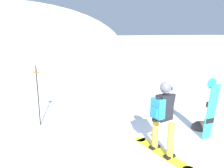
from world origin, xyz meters
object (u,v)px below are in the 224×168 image
(spare_snowboard, at_px, (211,110))
(rock_dark, at_px, (201,128))
(snowboarder_main, at_px, (163,117))
(piste_marker_near, at_px, (38,91))

(spare_snowboard, bearing_deg, rock_dark, 60.76)
(snowboarder_main, bearing_deg, rock_dark, 22.34)
(rock_dark, bearing_deg, snowboarder_main, -157.66)
(snowboarder_main, bearing_deg, piste_marker_near, 133.37)
(spare_snowboard, relative_size, piste_marker_near, 0.88)
(snowboarder_main, xyz_separation_m, rock_dark, (1.88, 0.77, -0.92))
(piste_marker_near, distance_m, rock_dark, 4.92)
(snowboarder_main, height_order, rock_dark, snowboarder_main)
(snowboarder_main, distance_m, rock_dark, 2.23)
(snowboarder_main, relative_size, piste_marker_near, 0.96)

